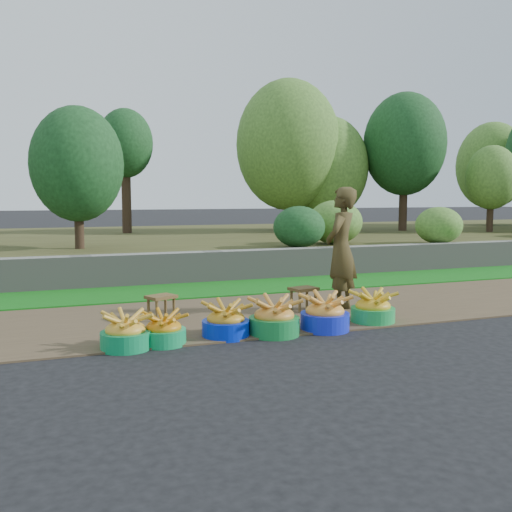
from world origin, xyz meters
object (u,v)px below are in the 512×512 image
object	(u,v)px
basin_a	(125,333)
basin_c	(226,322)
stool_left	(161,300)
basin_b	(164,330)
basin_d	(274,318)
vendor_woman	(341,249)
stool_right	(303,292)
basin_e	(325,314)
basin_f	(373,309)

from	to	relation	value
basin_a	basin_c	bearing A→B (deg)	6.07
stool_left	basin_b	bearing A→B (deg)	-99.87
basin_c	basin_b	bearing A→B (deg)	-173.67
basin_d	vendor_woman	world-z (taller)	vendor_woman
stool_right	basin_c	bearing A→B (deg)	-144.96
basin_d	vendor_woman	bearing A→B (deg)	33.54
basin_b	stool_right	xyz separation A→B (m)	(2.06, 1.04, 0.11)
basin_a	stool_right	world-z (taller)	basin_a
basin_c	basin_e	size ratio (longest dim) A/B	0.93
basin_a	vendor_woman	world-z (taller)	vendor_woman
stool_left	stool_right	bearing A→B (deg)	-3.22
stool_left	basin_e	bearing A→B (deg)	-35.08
basin_f	basin_e	bearing A→B (deg)	-169.99
basin_f	vendor_woman	size ratio (longest dim) A/B	0.32
basin_c	vendor_woman	distance (m)	2.07
basin_b	vendor_woman	size ratio (longest dim) A/B	0.28
basin_c	stool_right	size ratio (longest dim) A/B	1.31
basin_d	basin_b	bearing A→B (deg)	179.08
stool_right	vendor_woman	xyz separation A→B (m)	(0.44, -0.21, 0.57)
stool_left	vendor_woman	world-z (taller)	vendor_woman
basin_b	vendor_woman	distance (m)	2.72
basin_c	stool_left	distance (m)	1.18
basin_a	basin_e	bearing A→B (deg)	0.81
vendor_woman	stool_left	bearing A→B (deg)	-49.88
basin_a	stool_left	size ratio (longest dim) A/B	1.22
basin_e	stool_right	xyz separation A→B (m)	(0.22, 1.05, 0.07)
basin_d	stool_left	bearing A→B (deg)	131.05
basin_f	basin_b	bearing A→B (deg)	-177.35
basin_e	stool_left	bearing A→B (deg)	144.92
basin_b	stool_right	size ratio (longest dim) A/B	1.16
basin_a	basin_d	bearing A→B (deg)	0.67
basin_c	vendor_woman	world-z (taller)	vendor_woman
basin_c	stool_left	world-z (taller)	basin_c
basin_e	stool_right	distance (m)	1.07
basin_a	basin_b	world-z (taller)	basin_a
basin_c	basin_f	xyz separation A→B (m)	(1.86, 0.04, 0.00)
basin_c	stool_right	bearing A→B (deg)	35.04
basin_c	stool_right	distance (m)	1.68
stool_right	basin_a	bearing A→B (deg)	-156.26
basin_c	basin_d	distance (m)	0.53
basin_c	basin_d	bearing A→B (deg)	-10.36
basin_a	basin_c	size ratio (longest dim) A/B	0.97
basin_b	basin_c	bearing A→B (deg)	6.33
basin_c	basin_f	size ratio (longest dim) A/B	0.98
stool_left	vendor_woman	xyz separation A→B (m)	(2.30, -0.31, 0.57)
basin_d	basin_e	bearing A→B (deg)	1.16
stool_left	basin_c	bearing A→B (deg)	-65.39
stool_left	basin_f	bearing A→B (deg)	-23.65
basin_b	basin_f	world-z (taller)	basin_f
basin_a	basin_f	distance (m)	2.94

